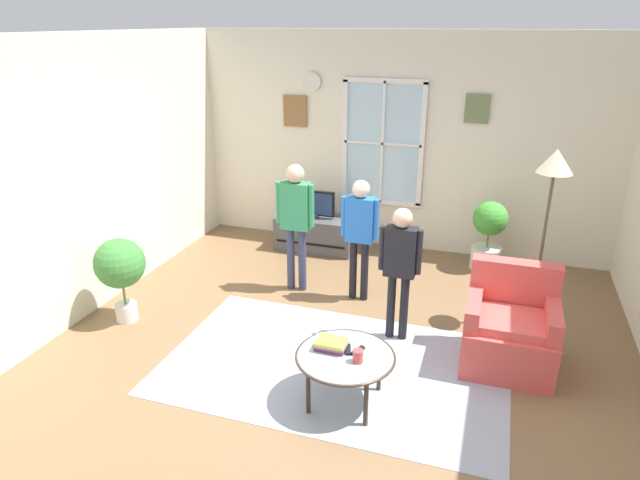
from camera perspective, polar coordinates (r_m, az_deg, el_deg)
ground_plane at (r=5.00m, az=0.90°, el=-12.94°), size 5.86×6.53×0.02m
back_wall at (r=7.21m, az=8.21°, el=9.75°), size 5.26×0.17×2.73m
side_wall_left at (r=5.73m, az=-25.71°, el=4.70°), size 0.12×5.93×2.73m
area_rug at (r=5.00m, az=1.47°, el=-12.76°), size 2.96×1.84×0.01m
tv_stand at (r=7.29m, az=-0.44°, el=0.69°), size 1.02×0.46×0.45m
television at (r=7.15m, az=-0.46°, el=3.76°), size 0.50×0.08×0.36m
armchair at (r=5.15m, az=18.90°, el=-8.74°), size 0.76×0.74×0.87m
coffee_table at (r=4.38m, az=2.61°, el=-12.00°), size 0.78×0.78×0.43m
book_stack at (r=4.42m, az=1.12°, el=-10.66°), size 0.25×0.18×0.08m
cup at (r=4.27m, az=3.92°, el=-11.80°), size 0.08×0.08×0.10m
remote_near_books at (r=4.41m, az=3.92°, el=-11.26°), size 0.09×0.14×0.02m
remote_near_cup at (r=4.42m, az=2.90°, el=-11.15°), size 0.08×0.15×0.02m
person_green_shirt at (r=5.97m, az=-2.51°, el=2.76°), size 0.43×0.20×1.43m
person_blue_shirt at (r=5.78m, az=4.12°, el=1.38°), size 0.40×0.18×1.33m
person_black_shirt at (r=5.08m, az=8.22°, el=-1.97°), size 0.39×0.18×1.30m
potted_plant_by_window at (r=6.93m, az=16.91°, el=0.73°), size 0.41×0.41×0.85m
potted_plant_corner at (r=5.76m, az=-19.82°, el=-2.58°), size 0.49×0.49×0.87m
floor_lamp at (r=5.47m, az=22.77°, el=5.70°), size 0.32×0.32×1.77m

